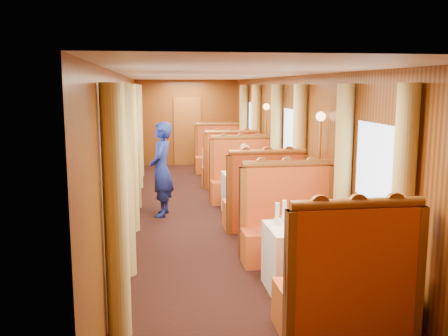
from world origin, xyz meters
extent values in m
cube|color=brown|center=(0.00, 5.97, 1.00)|extent=(0.80, 0.04, 2.00)
cube|color=white|center=(0.75, -3.50, 0.38)|extent=(1.05, 0.72, 0.75)
cube|color=#AC2713|center=(0.75, -4.45, 0.23)|extent=(1.30, 0.55, 0.45)
cube|color=#AC2713|center=(0.75, -4.67, 0.85)|extent=(1.30, 0.12, 0.80)
cylinder|color=brown|center=(0.75, -4.67, 1.29)|extent=(1.23, 0.10, 0.10)
cube|color=#AC2713|center=(0.75, -2.55, 0.23)|extent=(1.30, 0.55, 0.45)
cube|color=#AC2713|center=(0.75, -2.33, 0.85)|extent=(1.30, 0.12, 0.80)
cylinder|color=brown|center=(0.75, -2.33, 1.29)|extent=(1.23, 0.10, 0.10)
cube|color=white|center=(0.75, 0.00, 0.38)|extent=(1.05, 0.72, 0.75)
cube|color=#AC2713|center=(0.75, -0.95, 0.23)|extent=(1.30, 0.55, 0.45)
cube|color=#AC2713|center=(0.75, -1.17, 0.85)|extent=(1.30, 0.12, 0.80)
cylinder|color=brown|center=(0.75, -1.17, 1.29)|extent=(1.23, 0.10, 0.10)
cube|color=#AC2713|center=(0.75, 0.95, 0.23)|extent=(1.30, 0.55, 0.45)
cube|color=#AC2713|center=(0.75, 1.17, 0.85)|extent=(1.30, 0.12, 0.80)
cylinder|color=brown|center=(0.75, 1.17, 1.29)|extent=(1.23, 0.10, 0.10)
cube|color=white|center=(0.75, 3.50, 0.38)|extent=(1.05, 0.72, 0.75)
cube|color=#AC2713|center=(0.75, 2.55, 0.23)|extent=(1.30, 0.55, 0.45)
cube|color=#AC2713|center=(0.75, 2.33, 0.85)|extent=(1.30, 0.12, 0.80)
cylinder|color=brown|center=(0.75, 2.33, 1.29)|extent=(1.23, 0.10, 0.10)
cube|color=#AC2713|center=(0.75, 4.45, 0.23)|extent=(1.30, 0.55, 0.45)
cube|color=#AC2713|center=(0.75, 4.67, 0.85)|extent=(1.30, 0.12, 0.80)
cylinder|color=brown|center=(0.75, 4.67, 1.29)|extent=(1.23, 0.10, 0.10)
cube|color=silver|center=(0.65, -3.53, 0.76)|extent=(0.36, 0.28, 0.01)
cylinder|color=white|center=(1.06, -3.60, 0.76)|extent=(0.23, 0.23, 0.01)
cylinder|color=white|center=(0.34, -3.41, 0.79)|extent=(0.08, 0.08, 0.08)
cylinder|color=white|center=(0.34, -3.41, 0.92)|extent=(0.05, 0.05, 0.18)
cylinder|color=white|center=(0.46, -3.30, 0.79)|extent=(0.08, 0.08, 0.08)
cylinder|color=white|center=(0.46, -3.30, 0.92)|extent=(0.05, 0.05, 0.18)
cylinder|color=silver|center=(0.73, 0.03, 0.82)|extent=(0.06, 0.06, 0.14)
cylinder|color=silver|center=(0.77, 3.50, 0.82)|extent=(0.06, 0.06, 0.14)
cylinder|color=#DECC71|center=(-1.38, -4.28, 1.18)|extent=(0.22, 0.22, 2.35)
cylinder|color=#DECC71|center=(-1.38, -2.72, 1.18)|extent=(0.22, 0.22, 2.35)
cylinder|color=#DECC71|center=(1.38, -4.28, 1.18)|extent=(0.22, 0.22, 2.35)
cylinder|color=#DECC71|center=(1.38, -2.72, 1.18)|extent=(0.22, 0.22, 2.35)
cylinder|color=#DECC71|center=(-1.38, -0.78, 1.18)|extent=(0.22, 0.22, 2.35)
cylinder|color=#DECC71|center=(-1.38, 0.78, 1.18)|extent=(0.22, 0.22, 2.35)
cylinder|color=#DECC71|center=(1.38, -0.78, 1.18)|extent=(0.22, 0.22, 2.35)
cylinder|color=#DECC71|center=(1.38, 0.78, 1.18)|extent=(0.22, 0.22, 2.35)
cylinder|color=#DECC71|center=(-1.38, 2.72, 1.18)|extent=(0.22, 0.22, 2.35)
cylinder|color=#DECC71|center=(-1.38, 4.28, 1.18)|extent=(0.22, 0.22, 2.35)
cylinder|color=#DECC71|center=(1.38, 2.72, 1.18)|extent=(0.22, 0.22, 2.35)
cylinder|color=#DECC71|center=(1.38, 4.28, 1.18)|extent=(0.22, 0.22, 2.35)
cylinder|color=#BF8C3F|center=(-1.40, -1.75, 0.93)|extent=(0.04, 0.04, 1.85)
sphere|color=#FFD18C|center=(-1.40, -1.75, 1.88)|extent=(0.14, 0.14, 0.14)
cylinder|color=#BF8C3F|center=(1.40, -1.75, 0.93)|extent=(0.04, 0.04, 1.85)
sphere|color=#FFD18C|center=(1.40, -1.75, 1.88)|extent=(0.14, 0.14, 0.14)
cylinder|color=#BF8C3F|center=(-1.40, 1.75, 0.93)|extent=(0.04, 0.04, 1.85)
sphere|color=#FFD18C|center=(-1.40, 1.75, 1.88)|extent=(0.14, 0.14, 0.14)
cylinder|color=#BF8C3F|center=(1.40, 1.75, 0.93)|extent=(0.04, 0.04, 1.85)
sphere|color=#FFD18C|center=(1.40, 1.75, 1.88)|extent=(0.14, 0.14, 0.14)
imported|color=navy|center=(-0.89, 0.10, 0.85)|extent=(0.50, 0.68, 1.69)
cube|color=beige|center=(0.75, 0.76, 0.75)|extent=(0.40, 0.24, 0.55)
sphere|color=tan|center=(0.75, 0.76, 1.11)|extent=(0.20, 0.20, 0.20)
cube|color=beige|center=(0.75, 0.59, 0.52)|extent=(0.36, 0.30, 0.14)
camera|label=1|loc=(-1.04, -8.75, 2.32)|focal=40.00mm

